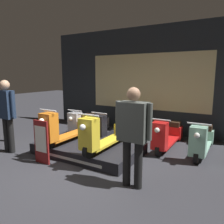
{
  "coord_description": "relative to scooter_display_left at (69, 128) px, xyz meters",
  "views": [
    {
      "loc": [
        2.49,
        -2.86,
        1.79
      ],
      "look_at": [
        -0.15,
        1.65,
        0.88
      ],
      "focal_mm": 35.0,
      "sensor_mm": 36.0,
      "label": 1
    }
  ],
  "objects": [
    {
      "name": "ground_plane",
      "position": [
        0.89,
        -0.93,
        -0.54
      ],
      "size": [
        30.0,
        30.0,
        0.0
      ],
      "primitive_type": "plane",
      "color": "#2D2D33"
    },
    {
      "name": "shop_wall_back",
      "position": [
        0.89,
        2.61,
        1.06
      ],
      "size": [
        6.9,
        0.09,
        3.2
      ],
      "color": "#23282D",
      "rests_on": "ground_plane"
    },
    {
      "name": "display_platform",
      "position": [
        0.52,
        0.05,
        -0.43
      ],
      "size": [
        2.3,
        1.4,
        0.23
      ],
      "color": "black",
      "rests_on": "ground_plane"
    },
    {
      "name": "scooter_display_left",
      "position": [
        0.0,
        0.0,
        0.0
      ],
      "size": [
        0.45,
        1.78,
        0.84
      ],
      "color": "black",
      "rests_on": "display_platform"
    },
    {
      "name": "scooter_display_right",
      "position": [
        1.03,
        0.0,
        0.0
      ],
      "size": [
        0.45,
        1.78,
        0.84
      ],
      "color": "black",
      "rests_on": "display_platform"
    },
    {
      "name": "scooter_backrow_0",
      "position": [
        -0.41,
        1.33,
        -0.23
      ],
      "size": [
        0.45,
        1.78,
        0.84
      ],
      "color": "black",
      "rests_on": "ground_plane"
    },
    {
      "name": "scooter_backrow_1",
      "position": [
        0.38,
        1.33,
        -0.23
      ],
      "size": [
        0.45,
        1.78,
        0.84
      ],
      "color": "black",
      "rests_on": "ground_plane"
    },
    {
      "name": "scooter_backrow_2",
      "position": [
        1.17,
        1.33,
        -0.23
      ],
      "size": [
        0.45,
        1.78,
        0.84
      ],
      "color": "black",
      "rests_on": "ground_plane"
    },
    {
      "name": "scooter_backrow_3",
      "position": [
        1.95,
        1.33,
        -0.23
      ],
      "size": [
        0.45,
        1.78,
        0.84
      ],
      "color": "black",
      "rests_on": "ground_plane"
    },
    {
      "name": "scooter_backrow_4",
      "position": [
        2.74,
        1.33,
        -0.23
      ],
      "size": [
        0.45,
        1.78,
        0.84
      ],
      "color": "black",
      "rests_on": "ground_plane"
    },
    {
      "name": "person_left_browsing",
      "position": [
        -1.12,
        -0.81,
        0.41
      ],
      "size": [
        0.53,
        0.22,
        1.66
      ],
      "color": "black",
      "rests_on": "ground_plane"
    },
    {
      "name": "person_right_browsing",
      "position": [
        2.01,
        -0.81,
        0.4
      ],
      "size": [
        0.61,
        0.25,
        1.59
      ],
      "color": "black",
      "rests_on": "ground_plane"
    },
    {
      "name": "price_sign_board",
      "position": [
        0.04,
        -0.89,
        -0.1
      ],
      "size": [
        0.37,
        0.04,
        0.88
      ],
      "color": "maroon",
      "rests_on": "ground_plane"
    },
    {
      "name": "street_bollard",
      "position": [
        -1.88,
        -0.31,
        -0.07
      ],
      "size": [
        0.11,
        0.11,
        0.96
      ],
      "color": "gold",
      "rests_on": "ground_plane"
    }
  ]
}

